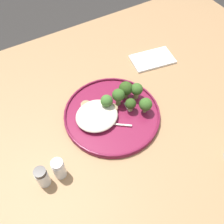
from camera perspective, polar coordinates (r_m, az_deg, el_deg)
The scene contains 22 objects.
ground at distance 1.45m, azimuth 1.35°, elevation -18.79°, with size 6.00×6.00×0.00m, color #2D2B28.
wooden_dining_table at distance 0.84m, azimuth 2.20°, elevation -5.10°, with size 1.40×1.00×0.74m.
dinner_plate at distance 0.78m, azimuth 0.00°, elevation -0.50°, with size 0.29×0.29×0.02m.
noodle_bed at distance 0.76m, azimuth -3.37°, elevation -0.80°, with size 0.13×0.12×0.03m.
seared_scallop_center_golden at distance 0.79m, azimuth -5.75°, elevation 1.51°, with size 0.03×0.03×0.01m.
seared_scallop_left_edge at distance 0.76m, azimuth -3.14°, elevation -1.28°, with size 0.03×0.03×0.01m.
seared_scallop_right_edge at distance 0.78m, azimuth 0.13°, elevation 0.81°, with size 0.03×0.03×0.01m.
seared_scallop_large_seared at distance 0.75m, azimuth -6.00°, elevation -1.79°, with size 0.02×0.02×0.02m.
seared_scallop_half_hidden at distance 0.78m, azimuth -2.90°, elevation 0.47°, with size 0.02×0.02×0.01m.
seared_scallop_on_noodles at distance 0.74m, azimuth -3.11°, elevation -3.13°, with size 0.03×0.03×0.02m.
broccoli_floret_small_sprig at distance 0.77m, azimuth 1.43°, elevation 3.63°, with size 0.04×0.04×0.06m.
broccoli_floret_beside_noodles at distance 0.76m, azimuth 7.43°, elevation 1.66°, with size 0.04×0.04×0.05m.
broccoli_floret_left_leaning at distance 0.79m, azimuth 5.46°, elevation 4.91°, with size 0.04×0.04×0.06m.
broccoli_floret_tall_stalk at distance 0.77m, azimuth 4.12°, elevation 1.75°, with size 0.03×0.03×0.05m.
broccoli_floret_right_tilted at distance 0.79m, azimuth 3.08°, elevation 5.15°, with size 0.04×0.04×0.06m.
broccoli_floret_split_head at distance 0.76m, azimuth -1.18°, elevation 2.33°, with size 0.04×0.04×0.06m.
onion_sliver_short_strip at distance 0.79m, azimuth 3.31°, elevation 1.05°, with size 0.04×0.01×0.00m, color silver.
onion_sliver_pale_crescent at distance 0.81m, azimuth 1.19°, elevation 3.22°, with size 0.05×0.01×0.00m, color silver.
onion_sliver_curled_piece at distance 0.75m, azimuth 2.33°, elevation -2.86°, with size 0.05×0.01×0.00m, color silver.
folded_napkin at distance 0.96m, azimuth 8.90°, elevation 11.43°, with size 0.15×0.09×0.01m, color white.
salt_shaker at distance 0.68m, azimuth -11.63°, elevation -12.12°, with size 0.03×0.03×0.07m.
pepper_shaker at distance 0.68m, azimuth -15.10°, elevation -13.66°, with size 0.03×0.03×0.07m.
Camera 1 is at (0.25, 0.36, 1.38)m, focal length 41.45 mm.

